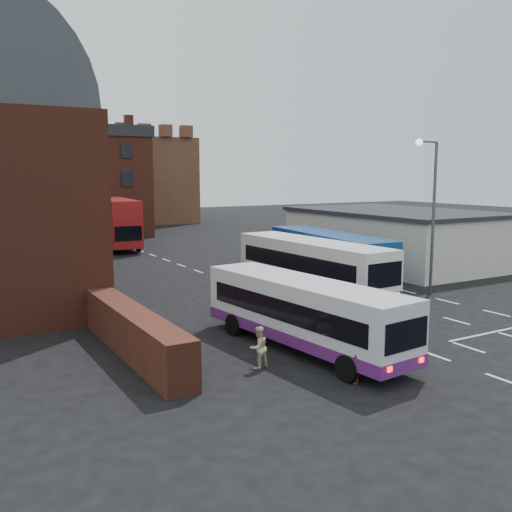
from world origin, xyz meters
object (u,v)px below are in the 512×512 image
street_lamp (431,203)px  bus_white_outbound (303,309)px  pedestrian_beige (259,347)px  bus_white_inbound (312,263)px  bus_blue (329,253)px  pedestrian_red (357,362)px  bus_red_double (115,222)px

street_lamp → bus_white_outbound: bearing=-158.3°
street_lamp → pedestrian_beige: street_lamp is taller
bus_white_outbound → street_lamp: bearing=15.9°
street_lamp → bus_white_inbound: bearing=147.4°
bus_blue → pedestrian_red: (-10.61, -15.45, -1.14)m
bus_white_outbound → bus_blue: size_ratio=0.89×
street_lamp → pedestrian_beige: bearing=-158.3°
bus_red_double → street_lamp: size_ratio=1.33×
bus_white_inbound → street_lamp: (5.71, -3.65, 3.55)m
bus_white_outbound → bus_white_inbound: (6.59, 8.55, 0.21)m
street_lamp → pedestrian_beige: (-15.03, -5.99, -4.65)m
bus_white_inbound → pedestrian_red: size_ratio=7.90×
bus_white_outbound → pedestrian_beige: bearing=-164.2°
bus_blue → street_lamp: bearing=115.3°
bus_white_outbound → street_lamp: (12.30, 4.90, 3.76)m
bus_white_outbound → bus_white_inbound: 10.80m
bus_blue → bus_red_double: bus_red_double is taller
street_lamp → pedestrian_red: (-12.90, -8.97, -4.69)m
bus_white_inbound → bus_white_outbound: bearing=49.6°
pedestrian_red → bus_blue: bearing=-165.9°
bus_white_outbound → pedestrian_red: (-0.60, -4.06, -0.93)m
bus_white_outbound → street_lamp: size_ratio=1.18×
bus_white_inbound → bus_red_double: 27.14m
pedestrian_red → pedestrian_beige: pedestrian_beige is taller
bus_white_outbound → bus_blue: bearing=42.9°
bus_blue → street_lamp: (2.29, -6.48, 3.55)m
bus_red_double → bus_blue: bearing=112.6°
bus_white_inbound → bus_red_double: size_ratio=0.99×
bus_red_double → street_lamp: 32.10m
bus_white_inbound → pedestrian_red: bearing=57.5°
bus_blue → pedestrian_beige: bearing=50.3°
street_lamp → bus_blue: bearing=109.4°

